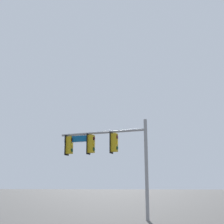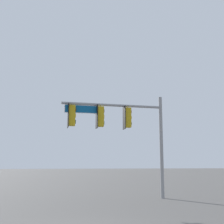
# 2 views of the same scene
# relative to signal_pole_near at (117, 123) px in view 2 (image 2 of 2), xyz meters

# --- Properties ---
(signal_pole_near) EXTENTS (5.71, 1.05, 5.67)m
(signal_pole_near) POSITION_rel_signal_pole_near_xyz_m (0.00, 0.00, 0.00)
(signal_pole_near) COLOR gray
(signal_pole_near) RESTS_ON ground_plane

